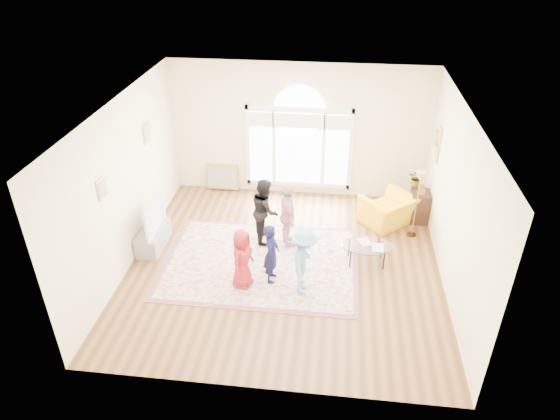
# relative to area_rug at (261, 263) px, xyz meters

# --- Properties ---
(ground) EXTENTS (6.00, 6.00, 0.00)m
(ground) POSITION_rel_area_rug_xyz_m (0.46, 0.00, -0.01)
(ground) COLOR #52341B
(ground) RESTS_ON ground
(room_shell) EXTENTS (6.00, 6.00, 6.00)m
(room_shell) POSITION_rel_area_rug_xyz_m (0.47, 2.84, 1.56)
(room_shell) COLOR #F5EBBF
(room_shell) RESTS_ON ground
(area_rug) EXTENTS (3.60, 2.60, 0.02)m
(area_rug) POSITION_rel_area_rug_xyz_m (0.00, 0.00, 0.00)
(area_rug) COLOR beige
(area_rug) RESTS_ON ground
(rug_border) EXTENTS (3.80, 2.80, 0.01)m
(rug_border) POSITION_rel_area_rug_xyz_m (0.00, 0.00, -0.00)
(rug_border) COLOR #824A53
(rug_border) RESTS_ON ground
(tv_console) EXTENTS (0.45, 1.00, 0.42)m
(tv_console) POSITION_rel_area_rug_xyz_m (-2.29, 0.30, 0.20)
(tv_console) COLOR gray
(tv_console) RESTS_ON ground
(television) EXTENTS (0.17, 1.04, 0.60)m
(television) POSITION_rel_area_rug_xyz_m (-2.28, 0.30, 0.71)
(television) COLOR black
(television) RESTS_ON tv_console
(coffee_table) EXTENTS (1.06, 0.73, 0.54)m
(coffee_table) POSITION_rel_area_rug_xyz_m (2.04, 0.26, 0.39)
(coffee_table) COLOR silver
(coffee_table) RESTS_ON ground
(armchair) EXTENTS (1.39, 1.37, 0.68)m
(armchair) POSITION_rel_area_rug_xyz_m (2.55, 1.78, 0.33)
(armchair) COLOR yellow
(armchair) RESTS_ON ground
(side_cabinet) EXTENTS (0.40, 0.50, 0.70)m
(side_cabinet) POSITION_rel_area_rug_xyz_m (3.24, 2.02, 0.34)
(side_cabinet) COLOR black
(side_cabinet) RESTS_ON ground
(floor_lamp) EXTENTS (0.32, 0.32, 1.51)m
(floor_lamp) POSITION_rel_area_rug_xyz_m (3.06, 1.38, 1.27)
(floor_lamp) COLOR black
(floor_lamp) RESTS_ON ground
(plant_pedestal) EXTENTS (0.20, 0.20, 0.70)m
(plant_pedestal) POSITION_rel_area_rug_xyz_m (3.16, 2.31, 0.34)
(plant_pedestal) COLOR white
(plant_pedestal) RESTS_ON ground
(potted_plant) EXTENTS (0.44, 0.41, 0.41)m
(potted_plant) POSITION_rel_area_rug_xyz_m (3.16, 2.31, 0.89)
(potted_plant) COLOR #33722D
(potted_plant) RESTS_ON plant_pedestal
(leaning_picture) EXTENTS (0.80, 0.14, 0.62)m
(leaning_picture) POSITION_rel_area_rug_xyz_m (-1.41, 2.90, -0.01)
(leaning_picture) COLOR tan
(leaning_picture) RESTS_ON ground
(child_red) EXTENTS (0.53, 0.66, 1.17)m
(child_red) POSITION_rel_area_rug_xyz_m (-0.23, -0.71, 0.60)
(child_red) COLOR #A42024
(child_red) RESTS_ON area_rug
(child_navy) EXTENTS (0.29, 0.44, 1.18)m
(child_navy) POSITION_rel_area_rug_xyz_m (0.28, -0.50, 0.60)
(child_navy) COLOR #111237
(child_navy) RESTS_ON area_rug
(child_black) EXTENTS (0.65, 0.77, 1.39)m
(child_black) POSITION_rel_area_rug_xyz_m (-0.03, 0.84, 0.71)
(child_black) COLOR black
(child_black) RESTS_ON area_rug
(child_pink) EXTENTS (0.59, 0.87, 1.36)m
(child_pink) POSITION_rel_area_rug_xyz_m (0.45, 0.69, 0.69)
(child_pink) COLOR pink
(child_pink) RESTS_ON area_rug
(child_blue) EXTENTS (0.54, 0.88, 1.31)m
(child_blue) POSITION_rel_area_rug_xyz_m (0.89, -0.75, 0.67)
(child_blue) COLOR #69A7E3
(child_blue) RESTS_ON area_rug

